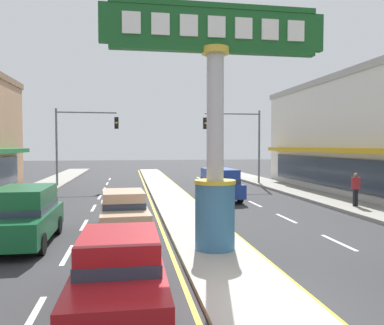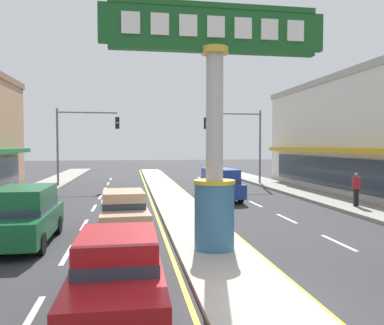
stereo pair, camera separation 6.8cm
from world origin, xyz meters
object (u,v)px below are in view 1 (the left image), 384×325
Objects in this scene: district_sign at (215,127)px; suv_far_right_lane at (219,184)px; traffic_light_right_side at (239,134)px; pedestrian_near_kerb at (356,187)px; sedan_near_left_lane at (119,271)px; sedan_mid_left_lane at (124,210)px; suv_far_left_oncoming at (23,215)px; traffic_light_left_side at (80,133)px.

suv_far_right_lane is (2.80, 11.19, -2.87)m from district_sign.
district_sign reaches higher than traffic_light_right_side.
suv_far_right_lane is at bearing -113.99° from traffic_light_right_side.
suv_far_right_lane reaches higher than pedestrian_near_kerb.
suv_far_right_lane is (-3.58, -8.05, -3.26)m from traffic_light_right_side.
suv_far_right_lane is 15.87m from sedan_near_left_lane.
district_sign is 1.69× the size of sedan_mid_left_lane.
district_sign is 1.58× the size of suv_far_right_lane.
district_sign is at bearing -143.32° from pedestrian_near_kerb.
suv_far_right_lane is at bearing 45.50° from suv_far_left_oncoming.
traffic_light_left_side is 13.06m from suv_far_right_lane.
suv_far_left_oncoming reaches higher than pedestrian_near_kerb.
traffic_light_left_side is 1.35× the size of suv_far_left_oncoming.
sedan_mid_left_lane is (-9.18, -15.54, -3.46)m from traffic_light_right_side.
traffic_light_left_side reaches higher than pedestrian_near_kerb.
traffic_light_right_side is 18.38m from sedan_mid_left_lane.
traffic_light_right_side is 21.42m from suv_far_left_oncoming.
suv_far_left_oncoming reaches higher than sedan_mid_left_lane.
district_sign is 4.31× the size of pedestrian_near_kerb.
sedan_near_left_lane is at bearing -138.66° from pedestrian_near_kerb.
traffic_light_left_side reaches higher than sedan_near_left_lane.
sedan_near_left_lane is 2.51× the size of pedestrian_near_kerb.
district_sign is 7.07m from suv_far_left_oncoming.
traffic_light_right_side is 9.40m from suv_far_right_lane.
sedan_near_left_lane and sedan_mid_left_lane have the same top height.
district_sign is at bearing -104.04° from suv_far_right_lane.
suv_far_left_oncoming is 2.68× the size of pedestrian_near_kerb.
traffic_light_left_side is at bearing 107.78° from district_sign.
district_sign is 11.45m from pedestrian_near_kerb.
sedan_near_left_lane is at bearing -127.34° from district_sign.
sedan_mid_left_lane is at bearing -126.75° from suv_far_right_lane.
traffic_light_left_side is at bearing 102.47° from sedan_mid_left_lane.
traffic_light_left_side reaches higher than sedan_mid_left_lane.
district_sign reaches higher than traffic_light_left_side.
traffic_light_left_side is 3.61× the size of pedestrian_near_kerb.
suv_far_right_lane reaches higher than sedan_mid_left_lane.
pedestrian_near_kerb is (15.02, 4.51, 0.17)m from suv_far_left_oncoming.
traffic_light_left_side is at bearing 177.07° from traffic_light_right_side.
suv_far_left_oncoming is (-12.48, -17.10, -3.26)m from traffic_light_right_side.
suv_far_left_oncoming is at bearing 119.65° from sedan_near_left_lane.
pedestrian_near_kerb is at bearing 41.34° from sedan_near_left_lane.
suv_far_left_oncoming is 15.68m from pedestrian_near_kerb.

